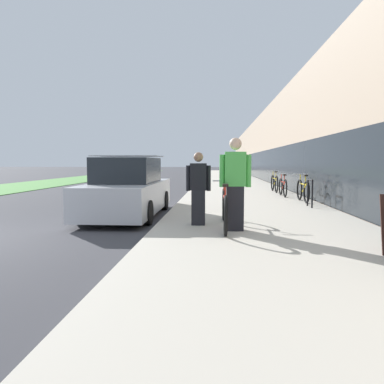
{
  "coord_description": "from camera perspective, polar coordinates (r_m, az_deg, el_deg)",
  "views": [
    {
      "loc": [
        5.32,
        -6.34,
        1.51
      ],
      "look_at": [
        4.12,
        11.62,
        0.07
      ],
      "focal_mm": 35.0,
      "sensor_mm": 36.0,
      "label": 1
    }
  ],
  "objects": [
    {
      "name": "cruiser_bike_nearest",
      "position": [
        13.37,
        16.55,
        0.27
      ],
      "size": [
        0.52,
        1.8,
        0.95
      ],
      "color": "black",
      "rests_on": "sidewalk_slab"
    },
    {
      "name": "cruiser_bike_farthest",
      "position": [
        17.5,
        12.46,
        1.34
      ],
      "size": [
        0.52,
        1.9,
        0.96
      ],
      "color": "black",
      "rests_on": "sidewalk_slab"
    },
    {
      "name": "cruiser_bike_middle",
      "position": [
        15.32,
        13.68,
        0.78
      ],
      "size": [
        0.52,
        1.69,
        0.89
      ],
      "color": "black",
      "rests_on": "sidewalk_slab"
    },
    {
      "name": "bike_rack_hoop",
      "position": [
        11.89,
        17.54,
        0.29
      ],
      "size": [
        0.05,
        0.6,
        0.84
      ],
      "color": "black",
      "rests_on": "sidewalk_slab"
    },
    {
      "name": "tandem_bicycle",
      "position": [
        7.8,
        4.98,
        -2.49
      ],
      "size": [
        0.52,
        2.6,
        0.95
      ],
      "color": "black",
      "rests_on": "sidewalk_slab"
    },
    {
      "name": "sidewalk_slab",
      "position": [
        27.4,
        6.0,
        1.55
      ],
      "size": [
        4.75,
        70.0,
        0.15
      ],
      "color": "#BCB5A5",
      "rests_on": "ground"
    },
    {
      "name": "storefront_facade",
      "position": [
        36.35,
        17.36,
        6.22
      ],
      "size": [
        10.01,
        70.0,
        5.37
      ],
      "color": "gray",
      "rests_on": "ground"
    },
    {
      "name": "lawn_strip",
      "position": [
        33.63,
        -17.31,
        1.82
      ],
      "size": [
        4.82,
        70.0,
        0.03
      ],
      "color": "#518E42",
      "rests_on": "ground"
    },
    {
      "name": "person_rider",
      "position": [
        7.44,
        6.6,
        1.19
      ],
      "size": [
        0.62,
        0.24,
        1.83
      ],
      "color": "black",
      "rests_on": "sidewalk_slab"
    },
    {
      "name": "parked_sedan_curbside",
      "position": [
        10.58,
        -9.7,
        0.3
      ],
      "size": [
        1.84,
        4.78,
        1.7
      ],
      "color": "silver",
      "rests_on": "ground"
    },
    {
      "name": "person_bystander",
      "position": [
        8.05,
        0.98,
        0.52
      ],
      "size": [
        0.53,
        0.21,
        1.57
      ],
      "color": "black",
      "rests_on": "sidewalk_slab"
    }
  ]
}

